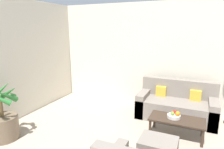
# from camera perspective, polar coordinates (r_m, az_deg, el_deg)

# --- Properties ---
(wall_back) EXTENTS (8.52, 0.06, 2.70)m
(wall_back) POSITION_cam_1_polar(r_m,az_deg,el_deg) (5.20, 21.02, 4.52)
(wall_back) COLOR beige
(wall_back) RESTS_ON ground_plane
(potted_palm) EXTENTS (0.67, 0.67, 1.10)m
(potted_palm) POSITION_cam_1_polar(r_m,az_deg,el_deg) (4.33, -28.73, -11.42)
(potted_palm) COLOR brown
(potted_palm) RESTS_ON ground_plane
(sofa_loveseat) EXTENTS (1.72, 0.80, 0.86)m
(sofa_loveseat) POSITION_cam_1_polar(r_m,az_deg,el_deg) (4.90, 17.85, -8.59)
(sofa_loveseat) COLOR gray
(sofa_loveseat) RESTS_ON ground_plane
(coffee_table) EXTENTS (1.02, 0.49, 0.36)m
(coffee_table) POSITION_cam_1_polar(r_m,az_deg,el_deg) (4.10, 18.01, -12.53)
(coffee_table) COLOR #38281E
(coffee_table) RESTS_ON ground_plane
(fruit_bowl) EXTENTS (0.25, 0.25, 0.06)m
(fruit_bowl) POSITION_cam_1_polar(r_m,az_deg,el_deg) (4.10, 17.24, -11.34)
(fruit_bowl) COLOR beige
(fruit_bowl) RESTS_ON coffee_table
(apple_red) EXTENTS (0.07, 0.07, 0.07)m
(apple_red) POSITION_cam_1_polar(r_m,az_deg,el_deg) (4.14, 17.38, -10.11)
(apple_red) COLOR red
(apple_red) RESTS_ON fruit_bowl
(apple_green) EXTENTS (0.07, 0.07, 0.07)m
(apple_green) POSITION_cam_1_polar(r_m,az_deg,el_deg) (4.05, 16.90, -10.57)
(apple_green) COLOR olive
(apple_green) RESTS_ON fruit_bowl
(orange_fruit) EXTENTS (0.09, 0.09, 0.09)m
(orange_fruit) POSITION_cam_1_polar(r_m,az_deg,el_deg) (4.05, 18.24, -10.56)
(orange_fruit) COLOR orange
(orange_fruit) RESTS_ON fruit_bowl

